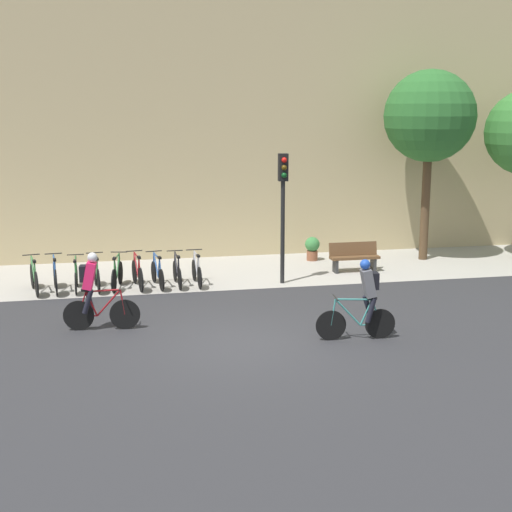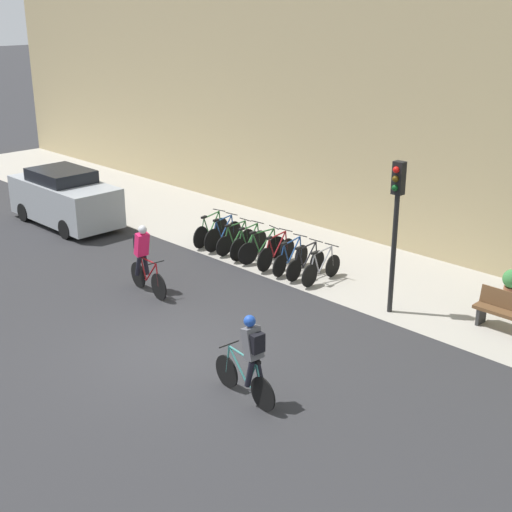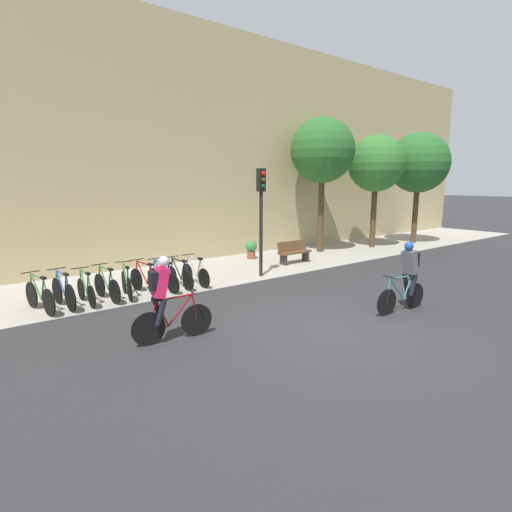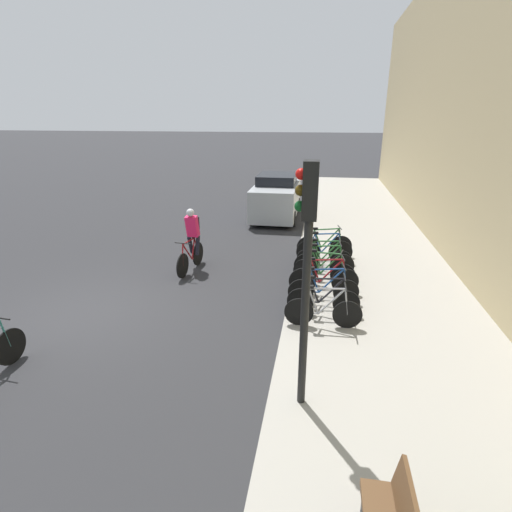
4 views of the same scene
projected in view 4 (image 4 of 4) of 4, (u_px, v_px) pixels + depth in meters
ground at (82, 314)px, 8.94m from camera, size 200.00×200.00×0.00m
kerb_strip at (395, 341)px, 7.89m from camera, size 44.00×4.50×0.01m
cyclist_pink at (192, 238)px, 11.26m from camera, size 1.71×0.49×1.79m
parked_bike_0 at (324, 245)px, 12.41m from camera, size 0.51×1.70×0.98m
parked_bike_1 at (324, 250)px, 11.89m from camera, size 0.46×1.67×0.99m
parked_bike_2 at (324, 257)px, 11.39m from camera, size 0.46×1.57×0.94m
parked_bike_3 at (324, 263)px, 10.87m from camera, size 0.46×1.64×0.97m
parked_bike_4 at (324, 271)px, 10.36m from camera, size 0.48×1.62×0.96m
parked_bike_5 at (324, 279)px, 9.84m from camera, size 0.46×1.72×0.97m
parked_bike_6 at (323, 289)px, 9.33m from camera, size 0.46×1.66×0.94m
parked_bike_7 at (323, 299)px, 8.82m from camera, size 0.46×1.61×0.93m
parked_bike_8 at (323, 310)px, 8.31m from camera, size 0.46×1.62×0.94m
traffic_light_pole at (307, 246)px, 5.39m from camera, size 0.26×0.30×3.68m
parked_car at (277, 197)px, 17.14m from camera, size 4.30×1.84×1.85m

